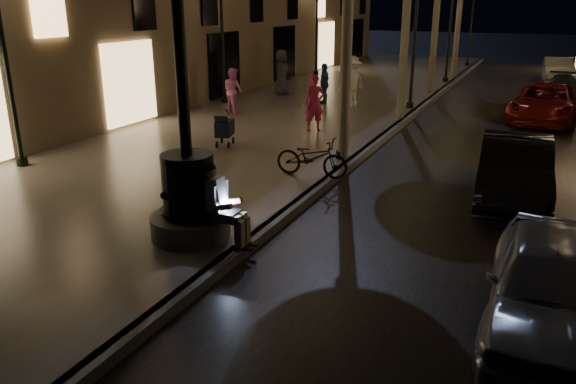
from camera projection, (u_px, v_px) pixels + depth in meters
The scene contains 25 objects.
ground at pixel (411, 118), 20.81m from camera, with size 120.00×120.00×0.00m, color black.
cobble_lane at pixel (496, 125), 19.63m from camera, with size 6.00×45.00×0.02m, color black.
promenade at pixel (311, 107), 22.34m from camera, with size 8.00×45.00×0.20m, color #655F59.
curb_strip at pixel (411, 115), 20.78m from camera, with size 0.25×45.00×0.20m, color #59595B.
fountain_lamppost at pixel (188, 182), 9.62m from camera, with size 1.40×1.40×5.21m.
seated_man_laptop at pixel (220, 202), 9.46m from camera, with size 1.04×0.35×1.41m.
lamp_curb_a at pixel (345, 39), 13.85m from camera, with size 0.36×0.36×4.81m.
lamp_curb_b at pixel (415, 26), 20.74m from camera, with size 0.36×0.36×4.81m.
lamp_curb_c at pixel (451, 20), 27.62m from camera, with size 0.36×0.36×4.81m.
lamp_curb_d at pixel (472, 16), 34.51m from camera, with size 0.36×0.36×4.81m.
lamp_left_a at pixel (3, 41), 13.18m from camera, with size 0.36×0.36×4.81m.
lamp_left_b at pixel (222, 25), 21.79m from camera, with size 0.36×0.36×4.81m.
lamp_left_c at pixel (317, 18), 30.40m from camera, with size 0.36×0.36×4.81m.
stroller at pixel (225, 128), 15.88m from camera, with size 0.61×1.02×1.03m.
car_front at pixel (551, 286), 7.24m from camera, with size 1.57×3.89×1.33m, color #A6AAAE.
car_second at pixel (514, 170), 12.13m from camera, with size 1.44×4.13×1.36m, color black.
car_third at pixel (546, 103), 20.07m from camera, with size 2.18×4.73×1.32m, color maroon.
car_rear at pixel (567, 94), 22.03m from camera, with size 1.86×4.58×1.33m, color #2C2D31.
car_fifth at pixel (558, 70), 29.49m from camera, with size 1.36×3.91×1.29m, color #ABACA6.
pedestrian_red at pixel (314, 103), 17.62m from camera, with size 0.64×0.42×1.76m, color #A82143.
pedestrian_pink at pixel (233, 90), 20.52m from camera, with size 0.79×0.62×1.63m, color pink.
pedestrian_white at pixel (352, 82), 21.64m from camera, with size 1.25×0.72×1.94m, color white.
pedestrian_blue at pixel (324, 83), 22.37m from camera, with size 0.93×0.39×1.59m, color navy.
pedestrian_dark at pixel (281, 72), 24.35m from camera, with size 0.95×0.62×1.94m, color #35353A.
bicycle at pixel (312, 157), 13.15m from camera, with size 0.61×1.76×0.92m, color black.
Camera 1 is at (4.35, -5.62, 4.17)m, focal length 35.00 mm.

